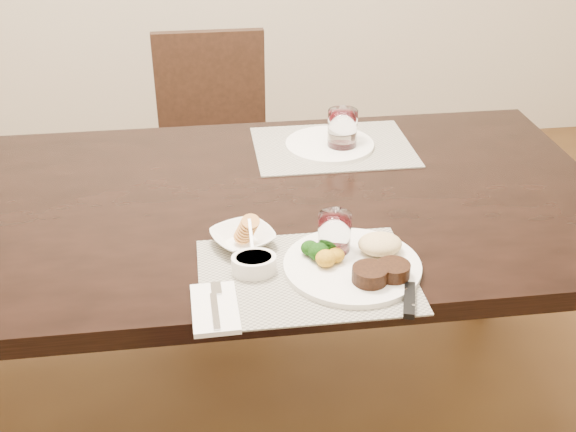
{
  "coord_description": "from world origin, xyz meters",
  "views": [
    {
      "loc": [
        -0.06,
        -1.63,
        1.63
      ],
      "look_at": [
        0.13,
        -0.23,
        0.82
      ],
      "focal_mm": 45.0,
      "sensor_mm": 36.0,
      "label": 1
    }
  ],
  "objects": [
    {
      "name": "dining_table",
      "position": [
        0.0,
        0.0,
        0.67
      ],
      "size": [
        2.0,
        1.0,
        0.75
      ],
      "color": "black",
      "rests_on": "ground"
    },
    {
      "name": "far_plate",
      "position": [
        0.32,
        0.28,
        0.76
      ],
      "size": [
        0.26,
        0.26,
        0.01
      ],
      "primitive_type": "cylinder",
      "color": "white",
      "rests_on": "placemat_far"
    },
    {
      "name": "cracker_bowl",
      "position": [
        0.03,
        -0.23,
        0.77
      ],
      "size": [
        0.18,
        0.18,
        0.06
      ],
      "rotation": [
        0.0,
        0.0,
        0.41
      ],
      "color": "white",
      "rests_on": "placemat_near"
    },
    {
      "name": "chair_far",
      "position": [
        0.0,
        0.93,
        0.5
      ],
      "size": [
        0.42,
        0.42,
        0.9
      ],
      "color": "black",
      "rests_on": "ground"
    },
    {
      "name": "dinner_plate",
      "position": [
        0.27,
        -0.36,
        0.77
      ],
      "size": [
        0.3,
        0.3,
        0.05
      ],
      "rotation": [
        0.0,
        0.0,
        -0.39
      ],
      "color": "white",
      "rests_on": "placemat_near"
    },
    {
      "name": "steak_knife",
      "position": [
        0.34,
        -0.46,
        0.76
      ],
      "size": [
        0.06,
        0.26,
        0.01
      ],
      "rotation": [
        0.0,
        0.0,
        -0.29
      ],
      "color": "silver",
      "rests_on": "placemat_near"
    },
    {
      "name": "placemat_near",
      "position": [
        0.15,
        -0.37,
        0.75
      ],
      "size": [
        0.46,
        0.34,
        0.0
      ],
      "primitive_type": "cube",
      "color": "gray",
      "rests_on": "dining_table"
    },
    {
      "name": "napkin_fork",
      "position": [
        -0.05,
        -0.47,
        0.76
      ],
      "size": [
        0.1,
        0.17,
        0.02
      ],
      "rotation": [
        0.0,
        0.0,
        0.02
      ],
      "color": "silver",
      "rests_on": "placemat_near"
    },
    {
      "name": "wine_glass_near",
      "position": [
        0.23,
        -0.29,
        0.8
      ],
      "size": [
        0.07,
        0.07,
        0.1
      ],
      "rotation": [
        0.0,
        0.0,
        -0.31
      ],
      "color": "silver",
      "rests_on": "placemat_near"
    },
    {
      "name": "placemat_far",
      "position": [
        0.33,
        0.28,
        0.75
      ],
      "size": [
        0.46,
        0.34,
        0.0
      ],
      "primitive_type": "cube",
      "color": "gray",
      "rests_on": "dining_table"
    },
    {
      "name": "wine_glass_far",
      "position": [
        0.36,
        0.26,
        0.81
      ],
      "size": [
        0.09,
        0.09,
        0.12
      ],
      "rotation": [
        0.0,
        0.0,
        -0.06
      ],
      "color": "silver",
      "rests_on": "placemat_far"
    },
    {
      "name": "sauce_ramekin",
      "position": [
        0.04,
        -0.34,
        0.78
      ],
      "size": [
        0.1,
        0.15,
        0.08
      ],
      "rotation": [
        0.0,
        0.0,
        0.02
      ],
      "color": "white",
      "rests_on": "placemat_near"
    },
    {
      "name": "ground_plane",
      "position": [
        0.0,
        0.0,
        0.0
      ],
      "size": [
        4.5,
        4.5,
        0.0
      ],
      "primitive_type": "plane",
      "color": "#412714",
      "rests_on": "ground"
    }
  ]
}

